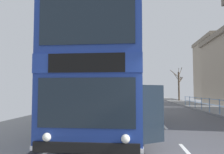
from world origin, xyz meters
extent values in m
cube|color=silver|center=(0.00, 2.60, 0.00)|extent=(0.12, 2.00, 0.00)
cube|color=silver|center=(0.00, 7.40, 0.00)|extent=(0.12, 2.00, 0.00)
cube|color=silver|center=(0.00, 12.20, 0.00)|extent=(0.12, 2.00, 0.00)
cube|color=silver|center=(0.00, 17.00, 0.00)|extent=(0.12, 2.00, 0.00)
cube|color=silver|center=(0.00, 21.80, 0.00)|extent=(0.12, 2.00, 0.00)
cube|color=silver|center=(0.00, 26.60, 0.00)|extent=(0.12, 2.00, 0.00)
cube|color=silver|center=(0.00, 31.40, 0.00)|extent=(0.12, 2.00, 0.00)
cube|color=silver|center=(0.00, 36.20, 0.00)|extent=(0.12, 2.00, 0.00)
cube|color=silver|center=(0.00, 41.00, 0.00)|extent=(0.12, 2.00, 0.00)
cube|color=silver|center=(0.00, 45.80, 0.00)|extent=(0.12, 2.00, 0.00)
cube|color=silver|center=(0.00, 50.60, 0.00)|extent=(0.12, 2.00, 0.00)
cube|color=navy|center=(-2.55, 6.75, 1.24)|extent=(2.62, 11.41, 1.78)
cube|color=navy|center=(-2.55, 6.75, 2.36)|extent=(2.63, 11.47, 0.46)
cube|color=navy|center=(-2.55, 6.75, 3.41)|extent=(2.62, 11.41, 1.63)
cube|color=navy|center=(-2.55, 6.75, 4.26)|extent=(2.54, 11.07, 0.08)
cube|color=#19232D|center=(-2.58, 1.03, 1.45)|extent=(2.25, 0.04, 1.14)
cube|color=black|center=(-2.58, 1.03, 2.36)|extent=(1.79, 0.04, 0.45)
cube|color=#19232D|center=(-2.58, 1.03, 3.41)|extent=(2.25, 0.04, 1.24)
cube|color=black|center=(-2.58, 1.03, 0.45)|extent=(2.43, 0.09, 0.24)
cube|color=silver|center=(-2.55, 6.75, 0.41)|extent=(2.65, 11.47, 0.10)
cube|color=#19232D|center=(-1.26, 7.03, 1.49)|extent=(0.07, 8.89, 0.93)
cube|color=#19232D|center=(-1.26, 6.74, 3.49)|extent=(0.08, 10.26, 0.98)
cube|color=#19232D|center=(-3.84, 7.04, 1.49)|extent=(0.07, 8.89, 0.93)
cube|color=#19232D|center=(-3.84, 6.76, 3.49)|extent=(0.08, 10.26, 0.98)
sphere|color=white|center=(-1.68, 1.01, 0.67)|extent=(0.20, 0.20, 0.20)
sphere|color=white|center=(-3.47, 1.02, 0.67)|extent=(0.20, 0.20, 0.20)
cube|color=#19232D|center=(-1.01, 2.09, 1.12)|extent=(0.68, 0.49, 1.53)
cube|color=black|center=(-1.35, 2.39, 1.12)|extent=(0.10, 0.90, 1.53)
cylinder|color=black|center=(-1.34, 3.24, 0.52)|extent=(0.31, 1.04, 1.04)
cylinder|color=black|center=(-3.80, 3.26, 0.52)|extent=(0.31, 1.04, 1.04)
cylinder|color=black|center=(-1.30, 10.54, 0.52)|extent=(0.31, 1.04, 1.04)
cylinder|color=black|center=(-3.76, 10.55, 0.52)|extent=(0.31, 1.04, 1.04)
cylinder|color=#598CC6|center=(4.45, 12.22, 0.66)|extent=(0.05, 0.05, 1.04)
cylinder|color=#598CC6|center=(4.45, 14.30, 0.66)|extent=(0.05, 0.05, 1.04)
cylinder|color=#598CC6|center=(4.45, 16.37, 0.66)|extent=(0.05, 0.05, 1.04)
cylinder|color=#598CC6|center=(4.45, 18.44, 0.66)|extent=(0.05, 0.05, 1.04)
cylinder|color=#598CC6|center=(4.45, 20.52, 0.66)|extent=(0.05, 0.05, 1.04)
cylinder|color=#598CC6|center=(4.45, 22.59, 0.66)|extent=(0.05, 0.05, 1.04)
cylinder|color=brown|center=(6.40, 35.83, 2.63)|extent=(0.29, 0.29, 4.97)
cylinder|color=brown|center=(6.74, 36.31, 3.63)|extent=(0.80, 1.07, 1.32)
cylinder|color=brown|center=(6.81, 36.38, 5.19)|extent=(0.92, 1.20, 1.70)
cylinder|color=brown|center=(6.67, 36.29, 3.93)|extent=(0.67, 1.04, 0.84)
cylinder|color=brown|center=(6.49, 36.22, 5.16)|extent=(0.28, 0.88, 1.53)
cylinder|color=brown|center=(5.98, 35.97, 4.35)|extent=(0.94, 0.39, 1.40)
cylinder|color=brown|center=(6.83, 36.27, 3.69)|extent=(1.01, 1.03, 1.21)
cylinder|color=brown|center=(5.62, 35.36, 4.81)|extent=(1.66, 1.05, 1.24)
cube|color=gray|center=(16.17, 41.93, 5.81)|extent=(8.30, 11.89, 11.63)
cube|color=slate|center=(16.17, 41.93, 11.98)|extent=(8.63, 12.37, 0.70)
camera|label=1|loc=(-1.50, -3.95, 1.71)|focal=35.73mm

